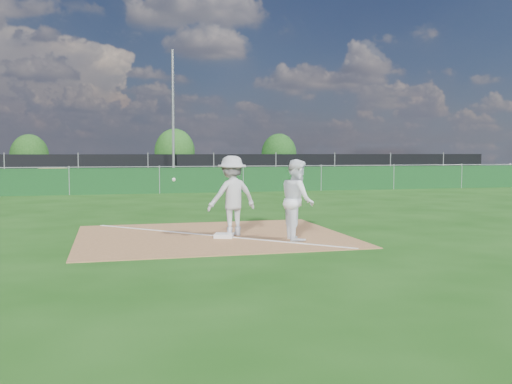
% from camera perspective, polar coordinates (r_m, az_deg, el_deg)
% --- Properties ---
extents(ground, '(90.00, 90.00, 0.00)m').
position_cam_1_polar(ground, '(21.94, -8.51, -1.06)').
color(ground, '#15430E').
rests_on(ground, ground).
extents(infield_dirt, '(6.00, 5.00, 0.02)m').
position_cam_1_polar(infield_dirt, '(13.07, -4.41, -4.41)').
color(infield_dirt, '#92613A').
rests_on(infield_dirt, ground).
extents(foul_line, '(5.01, 5.01, 0.01)m').
position_cam_1_polar(foul_line, '(13.07, -4.41, -4.35)').
color(foul_line, white).
rests_on(foul_line, infield_dirt).
extents(green_fence, '(44.00, 0.05, 1.20)m').
position_cam_1_polar(green_fence, '(26.86, -9.63, 1.13)').
color(green_fence, '#0F3A17').
rests_on(green_fence, ground).
extents(dirt_mound, '(3.38, 2.60, 1.17)m').
position_cam_1_polar(dirt_mound, '(30.39, -19.63, 1.25)').
color(dirt_mound, olive).
rests_on(dirt_mound, ground).
extents(black_fence, '(46.00, 0.04, 1.80)m').
position_cam_1_polar(black_fence, '(34.82, -10.75, 2.25)').
color(black_fence, black).
rests_on(black_fence, ground).
extents(parking_lot, '(46.00, 9.00, 0.01)m').
position_cam_1_polar(parking_lot, '(39.85, -11.20, 1.17)').
color(parking_lot, black).
rests_on(parking_lot, ground).
extents(light_pole, '(0.16, 0.16, 8.00)m').
position_cam_1_polar(light_pole, '(34.70, -8.29, 7.40)').
color(light_pole, slate).
rests_on(light_pole, ground).
extents(first_base, '(0.51, 0.51, 0.09)m').
position_cam_1_polar(first_base, '(12.77, -3.24, -4.37)').
color(first_base, white).
rests_on(first_base, infield_dirt).
extents(play_at_first, '(2.00, 0.95, 1.82)m').
position_cam_1_polar(play_at_first, '(12.98, -2.42, -0.38)').
color(play_at_first, silver).
rests_on(play_at_first, infield_dirt).
extents(runner, '(0.75, 0.92, 1.77)m').
position_cam_1_polar(runner, '(12.44, 4.16, -0.78)').
color(runner, white).
rests_on(runner, ground).
extents(car_left, '(5.30, 3.68, 1.67)m').
position_cam_1_polar(car_left, '(39.43, -22.63, 2.13)').
color(car_left, '#A1A4A9').
rests_on(car_left, parking_lot).
extents(car_mid, '(4.30, 2.37, 1.34)m').
position_cam_1_polar(car_mid, '(39.53, -9.97, 2.15)').
color(car_mid, black).
rests_on(car_mid, parking_lot).
extents(car_right, '(5.26, 3.07, 1.43)m').
position_cam_1_polar(car_right, '(39.69, -6.27, 2.25)').
color(car_right, black).
rests_on(car_right, parking_lot).
extents(tree_left, '(2.71, 2.71, 3.21)m').
position_cam_1_polar(tree_left, '(44.32, -21.72, 3.37)').
color(tree_left, '#382316').
rests_on(tree_left, ground).
extents(tree_mid, '(3.20, 3.20, 3.80)m').
position_cam_1_polar(tree_mid, '(46.05, -8.13, 4.00)').
color(tree_mid, '#382316').
rests_on(tree_mid, ground).
extents(tree_right, '(2.94, 2.94, 3.49)m').
position_cam_1_polar(tree_right, '(48.19, 2.31, 3.85)').
color(tree_right, '#382316').
rests_on(tree_right, ground).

